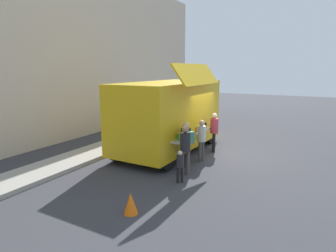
{
  "coord_description": "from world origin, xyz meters",
  "views": [
    {
      "loc": [
        -11.37,
        -3.71,
        3.53
      ],
      "look_at": [
        -1.57,
        1.55,
        1.3
      ],
      "focal_mm": 30.55,
      "sensor_mm": 36.0,
      "label": 1
    }
  ],
  "objects_px": {
    "traffic_cone_orange": "(131,203)",
    "trash_bin": "(165,121)",
    "customer_front_ordering": "(202,137)",
    "customer_extra_browsing": "(214,129)",
    "customer_rear_waiting": "(185,146)",
    "customer_mid_with_backpack": "(186,140)",
    "child_near_queue": "(180,164)",
    "food_truck_main": "(169,114)"
  },
  "relations": [
    {
      "from": "traffic_cone_orange",
      "to": "trash_bin",
      "type": "xyz_separation_m",
      "value": [
        9.17,
        4.05,
        0.23
      ]
    },
    {
      "from": "trash_bin",
      "to": "customer_mid_with_backpack",
      "type": "relative_size",
      "value": 0.6
    },
    {
      "from": "customer_rear_waiting",
      "to": "customer_mid_with_backpack",
      "type": "bearing_deg",
      "value": -28.57
    },
    {
      "from": "customer_mid_with_backpack",
      "to": "customer_rear_waiting",
      "type": "height_order",
      "value": "customer_mid_with_backpack"
    },
    {
      "from": "customer_front_ordering",
      "to": "child_near_queue",
      "type": "distance_m",
      "value": 2.38
    },
    {
      "from": "food_truck_main",
      "to": "customer_rear_waiting",
      "type": "distance_m",
      "value": 2.91
    },
    {
      "from": "child_near_queue",
      "to": "traffic_cone_orange",
      "type": "bearing_deg",
      "value": 141.01
    },
    {
      "from": "food_truck_main",
      "to": "customer_extra_browsing",
      "type": "relative_size",
      "value": 3.38
    },
    {
      "from": "customer_front_ordering",
      "to": "customer_extra_browsing",
      "type": "distance_m",
      "value": 1.46
    },
    {
      "from": "customer_front_ordering",
      "to": "trash_bin",
      "type": "bearing_deg",
      "value": -40.39
    },
    {
      "from": "customer_extra_browsing",
      "to": "child_near_queue",
      "type": "bearing_deg",
      "value": 73.69
    },
    {
      "from": "trash_bin",
      "to": "child_near_queue",
      "type": "relative_size",
      "value": 0.96
    },
    {
      "from": "customer_extra_browsing",
      "to": "customer_mid_with_backpack",
      "type": "bearing_deg",
      "value": 65.65
    },
    {
      "from": "food_truck_main",
      "to": "customer_front_ordering",
      "type": "relative_size",
      "value": 3.53
    },
    {
      "from": "customer_front_ordering",
      "to": "customer_extra_browsing",
      "type": "relative_size",
      "value": 0.96
    },
    {
      "from": "customer_mid_with_backpack",
      "to": "customer_rear_waiting",
      "type": "xyz_separation_m",
      "value": [
        -0.65,
        -0.26,
        -0.03
      ]
    },
    {
      "from": "food_truck_main",
      "to": "customer_mid_with_backpack",
      "type": "xyz_separation_m",
      "value": [
        -1.56,
        -1.52,
        -0.6
      ]
    },
    {
      "from": "food_truck_main",
      "to": "traffic_cone_orange",
      "type": "height_order",
      "value": "food_truck_main"
    },
    {
      "from": "customer_mid_with_backpack",
      "to": "customer_rear_waiting",
      "type": "distance_m",
      "value": 0.7
    },
    {
      "from": "traffic_cone_orange",
      "to": "customer_extra_browsing",
      "type": "distance_m",
      "value": 6.2
    },
    {
      "from": "customer_mid_with_backpack",
      "to": "customer_front_ordering",
      "type": "bearing_deg",
      "value": -69.49
    },
    {
      "from": "customer_front_ordering",
      "to": "customer_mid_with_backpack",
      "type": "distance_m",
      "value": 1.0
    },
    {
      "from": "traffic_cone_orange",
      "to": "customer_mid_with_backpack",
      "type": "relative_size",
      "value": 0.33
    },
    {
      "from": "customer_mid_with_backpack",
      "to": "traffic_cone_orange",
      "type": "bearing_deg",
      "value": 125.57
    },
    {
      "from": "trash_bin",
      "to": "child_near_queue",
      "type": "distance_m",
      "value": 8.04
    },
    {
      "from": "traffic_cone_orange",
      "to": "child_near_queue",
      "type": "distance_m",
      "value": 2.38
    },
    {
      "from": "food_truck_main",
      "to": "customer_mid_with_backpack",
      "type": "distance_m",
      "value": 2.26
    },
    {
      "from": "customer_rear_waiting",
      "to": "customer_extra_browsing",
      "type": "bearing_deg",
      "value": -49.66
    },
    {
      "from": "traffic_cone_orange",
      "to": "customer_front_ordering",
      "type": "distance_m",
      "value": 4.74
    },
    {
      "from": "trash_bin",
      "to": "customer_front_ordering",
      "type": "height_order",
      "value": "customer_front_ordering"
    },
    {
      "from": "food_truck_main",
      "to": "customer_front_ordering",
      "type": "bearing_deg",
      "value": -107.89
    },
    {
      "from": "customer_front_ordering",
      "to": "customer_rear_waiting",
      "type": "relative_size",
      "value": 0.96
    },
    {
      "from": "food_truck_main",
      "to": "customer_mid_with_backpack",
      "type": "bearing_deg",
      "value": -134.82
    },
    {
      "from": "trash_bin",
      "to": "child_near_queue",
      "type": "bearing_deg",
      "value": -147.98
    },
    {
      "from": "food_truck_main",
      "to": "child_near_queue",
      "type": "height_order",
      "value": "food_truck_main"
    },
    {
      "from": "child_near_queue",
      "to": "food_truck_main",
      "type": "bearing_deg",
      "value": -0.32
    },
    {
      "from": "traffic_cone_orange",
      "to": "child_near_queue",
      "type": "height_order",
      "value": "child_near_queue"
    },
    {
      "from": "customer_extra_browsing",
      "to": "food_truck_main",
      "type": "bearing_deg",
      "value": 7.22
    },
    {
      "from": "trash_bin",
      "to": "customer_rear_waiting",
      "type": "xyz_separation_m",
      "value": [
        -6.1,
        -4.11,
        0.5
      ]
    },
    {
      "from": "trash_bin",
      "to": "customer_rear_waiting",
      "type": "distance_m",
      "value": 7.37
    },
    {
      "from": "food_truck_main",
      "to": "customer_rear_waiting",
      "type": "xyz_separation_m",
      "value": [
        -2.21,
        -1.79,
        -0.63
      ]
    },
    {
      "from": "customer_mid_with_backpack",
      "to": "child_near_queue",
      "type": "xyz_separation_m",
      "value": [
        -1.37,
        -0.42,
        -0.41
      ]
    }
  ]
}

